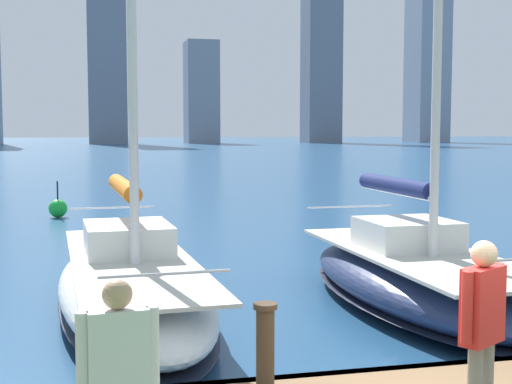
% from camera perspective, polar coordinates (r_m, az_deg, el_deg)
% --- Properties ---
extents(city_skyline, '(175.77, 22.75, 54.52)m').
position_cam_1_polar(city_skyline, '(169.22, -14.34, 12.05)').
color(city_skyline, gray).
rests_on(city_skyline, ground).
extents(sailboat_navy, '(2.94, 7.67, 11.08)m').
position_cam_1_polar(sailboat_navy, '(13.82, 12.73, -6.48)').
color(sailboat_navy, navy).
rests_on(sailboat_navy, ground).
extents(sailboat_orange, '(2.98, 8.77, 13.06)m').
position_cam_1_polar(sailboat_orange, '(13.07, -9.95, -7.00)').
color(sailboat_orange, white).
rests_on(sailboat_orange, ground).
extents(person_white_shirt, '(0.61, 0.24, 1.68)m').
position_cam_1_polar(person_white_shirt, '(5.53, -10.94, -13.65)').
color(person_white_shirt, gray).
rests_on(person_white_shirt, dock_pier).
extents(person_red_shirt, '(0.58, 0.42, 1.78)m').
position_cam_1_polar(person_red_shirt, '(6.82, 17.65, -9.62)').
color(person_red_shirt, gray).
rests_on(person_red_shirt, dock_pier).
extents(mooring_post, '(0.26, 0.26, 0.91)m').
position_cam_1_polar(mooring_post, '(7.85, 0.75, -11.99)').
color(mooring_post, '#423323').
rests_on(mooring_post, dock_pier).
extents(channel_buoy, '(0.70, 0.70, 1.40)m').
position_cam_1_polar(channel_buoy, '(28.31, -15.57, -1.27)').
color(channel_buoy, green).
rests_on(channel_buoy, ground).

